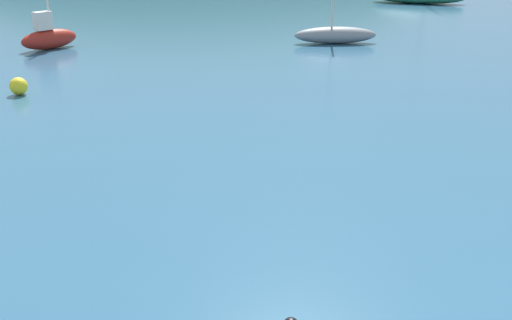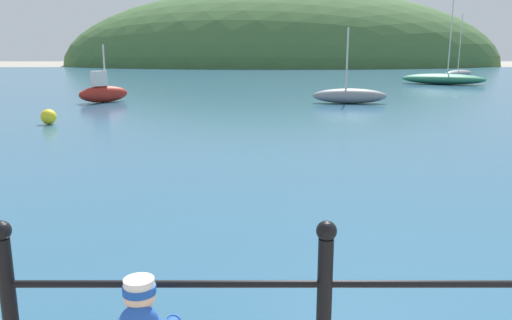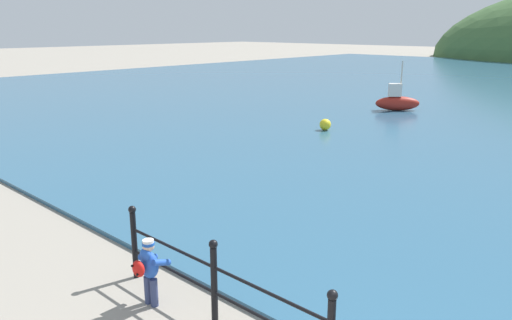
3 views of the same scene
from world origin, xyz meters
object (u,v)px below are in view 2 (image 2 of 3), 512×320
object	(u,v)px
boat_far_left	(457,73)
boat_blue_hull	(101,92)
mooring_buoy	(47,117)
boat_mid_harbor	(348,96)
boat_twin_mast	(441,79)

from	to	relation	value
boat_far_left	boat_blue_hull	distance (m)	29.98
boat_blue_hull	mooring_buoy	xyz separation A→B (m)	(0.28, -6.12, -0.20)
boat_far_left	boat_blue_hull	xyz separation A→B (m)	(-22.30, -20.04, 0.12)
mooring_buoy	boat_mid_harbor	bearing A→B (deg)	30.80
boat_mid_harbor	boat_far_left	xyz separation A→B (m)	(12.46, 20.46, -0.01)
boat_far_left	boat_mid_harbor	bearing A→B (deg)	-121.33
boat_mid_harbor	boat_far_left	world-z (taller)	boat_far_left
boat_mid_harbor	boat_twin_mast	size ratio (longest dim) A/B	0.49
boat_far_left	mooring_buoy	world-z (taller)	boat_far_left
boat_twin_mast	boat_mid_harbor	bearing A→B (deg)	-124.75
boat_far_left	boat_twin_mast	bearing A→B (deg)	-116.77
boat_mid_harbor	boat_blue_hull	distance (m)	9.85
boat_mid_harbor	boat_twin_mast	xyz separation A→B (m)	(7.82, 11.28, 0.04)
boat_twin_mast	boat_far_left	world-z (taller)	boat_twin_mast
boat_mid_harbor	boat_far_left	distance (m)	23.95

